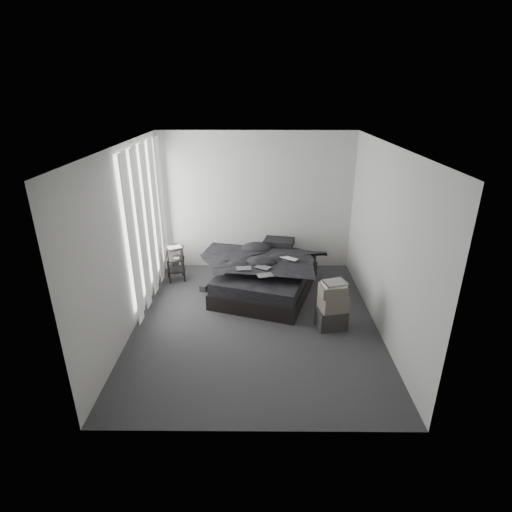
{
  "coord_description": "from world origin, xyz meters",
  "views": [
    {
      "loc": [
        0.04,
        -5.2,
        3.27
      ],
      "look_at": [
        0.0,
        0.8,
        0.75
      ],
      "focal_mm": 28.0,
      "sensor_mm": 36.0,
      "label": 1
    }
  ],
  "objects_px": {
    "side_stand": "(175,264)",
    "box_lower": "(331,318)",
    "laptop": "(288,256)",
    "bed": "(266,284)"
  },
  "relations": [
    {
      "from": "laptop",
      "to": "side_stand",
      "type": "bearing_deg",
      "value": -157.88
    },
    {
      "from": "side_stand",
      "to": "box_lower",
      "type": "bearing_deg",
      "value": -31.24
    },
    {
      "from": "bed",
      "to": "laptop",
      "type": "distance_m",
      "value": 0.67
    },
    {
      "from": "bed",
      "to": "side_stand",
      "type": "relative_size",
      "value": 2.96
    },
    {
      "from": "laptop",
      "to": "box_lower",
      "type": "relative_size",
      "value": 0.74
    },
    {
      "from": "laptop",
      "to": "box_lower",
      "type": "height_order",
      "value": "laptop"
    },
    {
      "from": "laptop",
      "to": "bed",
      "type": "bearing_deg",
      "value": -154.5
    },
    {
      "from": "side_stand",
      "to": "box_lower",
      "type": "distance_m",
      "value": 3.04
    },
    {
      "from": "bed",
      "to": "laptop",
      "type": "height_order",
      "value": "laptop"
    },
    {
      "from": "side_stand",
      "to": "box_lower",
      "type": "xyz_separation_m",
      "value": [
        2.59,
        -1.57,
        -0.17
      ]
    }
  ]
}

